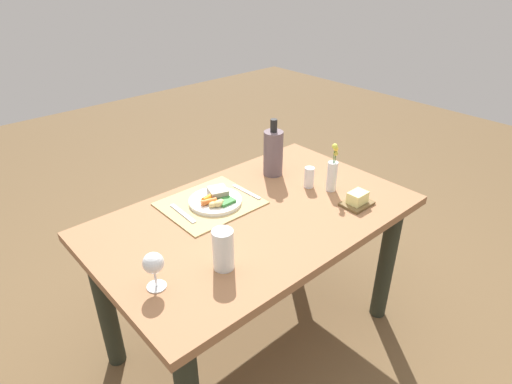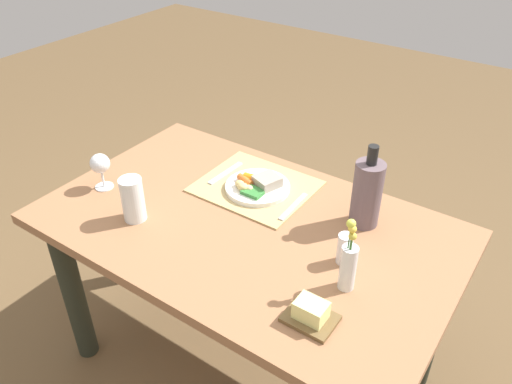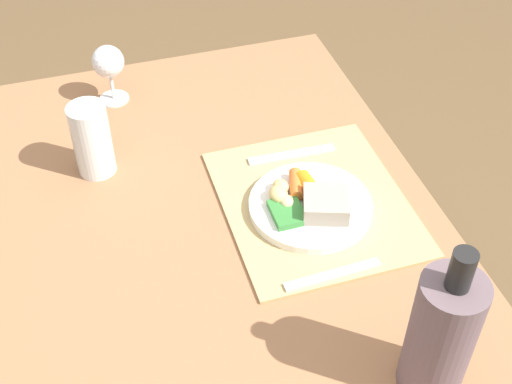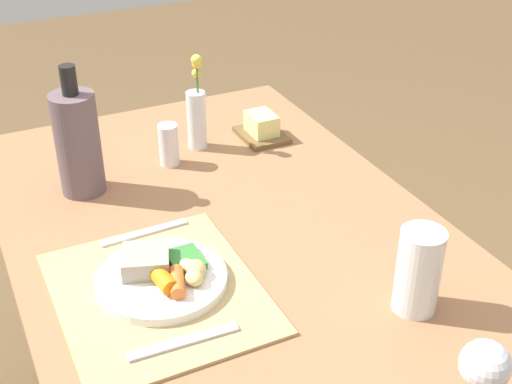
{
  "view_description": "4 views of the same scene",
  "coord_description": "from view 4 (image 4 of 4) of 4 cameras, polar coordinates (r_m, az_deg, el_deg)",
  "views": [
    {
      "loc": [
        1.0,
        1.12,
        1.65
      ],
      "look_at": [
        -0.04,
        -0.04,
        0.77
      ],
      "focal_mm": 30.08,
      "sensor_mm": 36.0,
      "label": 1
    },
    {
      "loc": [
        -0.76,
        1.05,
        1.7
      ],
      "look_at": [
        -0.02,
        -0.02,
        0.82
      ],
      "focal_mm": 35.89,
      "sensor_mm": 36.0,
      "label": 2
    },
    {
      "loc": [
        -0.76,
        0.19,
        1.6
      ],
      "look_at": [
        0.09,
        -0.07,
        0.77
      ],
      "focal_mm": 48.77,
      "sensor_mm": 36.0,
      "label": 3
    },
    {
      "loc": [
        0.99,
        -0.43,
        1.45
      ],
      "look_at": [
        -0.01,
        0.05,
        0.79
      ],
      "focal_mm": 48.57,
      "sensor_mm": 36.0,
      "label": 4
    }
  ],
  "objects": [
    {
      "name": "knife",
      "position": [
        1.09,
        -5.96,
        -12.15
      ],
      "size": [
        0.03,
        0.18,
        0.0
      ],
      "primitive_type": "cube",
      "rotation": [
        0.0,
        0.0,
        -0.04
      ],
      "color": "silver",
      "rests_on": "placemat"
    },
    {
      "name": "water_tumbler",
      "position": [
        1.15,
        13.18,
        -6.72
      ],
      "size": [
        0.07,
        0.07,
        0.15
      ],
      "color": "silver",
      "rests_on": "dining_table"
    },
    {
      "name": "salt_shaker",
      "position": [
        1.56,
        -7.2,
        3.89
      ],
      "size": [
        0.04,
        0.04,
        0.1
      ],
      "primitive_type": "cylinder",
      "color": "white",
      "rests_on": "dining_table"
    },
    {
      "name": "cooler_bottle",
      "position": [
        1.46,
        -14.47,
        3.99
      ],
      "size": [
        0.09,
        0.09,
        0.28
      ],
      "color": "#645258",
      "rests_on": "dining_table"
    },
    {
      "name": "fork",
      "position": [
        1.33,
        -9.18,
        -3.32
      ],
      "size": [
        0.02,
        0.17,
        0.0
      ],
      "primitive_type": "cube",
      "rotation": [
        0.0,
        0.0,
        0.04
      ],
      "color": "silver",
      "rests_on": "placemat"
    },
    {
      "name": "dinner_plate",
      "position": [
        1.2,
        -7.71,
        -6.79
      ],
      "size": [
        0.23,
        0.23,
        0.05
      ],
      "color": "white",
      "rests_on": "placemat"
    },
    {
      "name": "placemat",
      "position": [
        1.19,
        -8.11,
        -8.2
      ],
      "size": [
        0.39,
        0.33,
        0.01
      ],
      "primitive_type": "cube",
      "color": "tan",
      "rests_on": "dining_table"
    },
    {
      "name": "wine_glass",
      "position": [
        0.97,
        18.3,
        -13.59
      ],
      "size": [
        0.07,
        0.07,
        0.13
      ],
      "color": "white",
      "rests_on": "dining_table"
    },
    {
      "name": "butter_dish",
      "position": [
        1.68,
        0.47,
        5.29
      ],
      "size": [
        0.13,
        0.1,
        0.06
      ],
      "color": "brown",
      "rests_on": "dining_table"
    },
    {
      "name": "dining_table",
      "position": [
        1.39,
        -1.69,
        -8.05
      ],
      "size": [
        1.32,
        0.81,
        0.7
      ],
      "color": "#996845",
      "rests_on": "ground_plane"
    },
    {
      "name": "flower_vase",
      "position": [
        1.61,
        -4.9,
        6.41
      ],
      "size": [
        0.05,
        0.05,
        0.23
      ],
      "color": "silver",
      "rests_on": "dining_table"
    }
  ]
}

